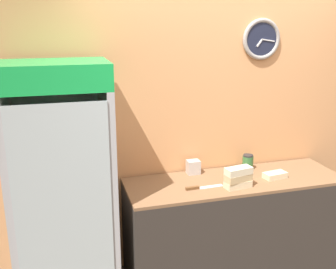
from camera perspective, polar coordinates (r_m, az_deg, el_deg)
wall_back at (r=3.53m, az=7.75°, el=2.85°), size 5.20×0.09×2.70m
prep_counter at (r=3.57m, az=9.41°, el=-12.94°), size 1.85×0.59×0.87m
beverage_cooler at (r=3.05m, az=-15.12°, el=-6.16°), size 0.74×0.62×1.90m
sandwich_stack_bottom at (r=3.22m, az=10.10°, el=-7.10°), size 0.23×0.13×0.06m
sandwich_stack_middle at (r=3.19m, az=10.15°, el=-6.17°), size 0.23×0.13×0.06m
sandwich_stack_top at (r=3.17m, az=10.20°, el=-5.22°), size 0.23×0.13×0.06m
sandwich_flat_left at (r=3.47m, az=15.27°, el=-5.72°), size 0.21×0.13×0.05m
chefs_knife at (r=3.17m, az=4.55°, el=-7.68°), size 0.32×0.05×0.02m
condiment_jar at (r=3.60m, az=11.50°, el=-3.95°), size 0.10×0.10×0.14m
napkin_dispenser at (r=3.44m, az=3.68°, el=-4.73°), size 0.11×0.09×0.12m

